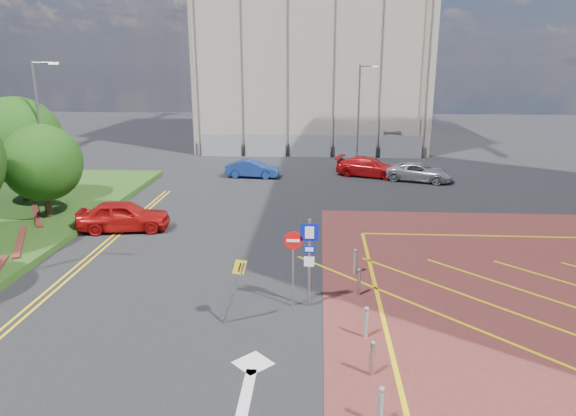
# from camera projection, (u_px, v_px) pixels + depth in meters

# --- Properties ---
(ground) EXTENTS (140.00, 140.00, 0.00)m
(ground) POSITION_uv_depth(u_px,v_px,m) (293.00, 320.00, 17.01)
(ground) COLOR black
(ground) RESTS_ON ground
(tree_c) EXTENTS (4.00, 4.00, 4.90)m
(tree_c) POSITION_uv_depth(u_px,v_px,m) (43.00, 163.00, 26.51)
(tree_c) COLOR #3D2B1C
(tree_c) RESTS_ON grass_bed
(tree_d) EXTENTS (5.00, 5.00, 6.08)m
(tree_d) POSITION_uv_depth(u_px,v_px,m) (17.00, 141.00, 29.37)
(tree_d) COLOR #3D2B1C
(tree_d) RESTS_ON grass_bed
(lamp_left_far) EXTENTS (1.53, 0.16, 8.00)m
(lamp_left_far) POSITION_uv_depth(u_px,v_px,m) (42.00, 129.00, 28.08)
(lamp_left_far) COLOR #9EA0A8
(lamp_left_far) RESTS_ON grass_bed
(lamp_back) EXTENTS (1.53, 0.16, 8.00)m
(lamp_back) POSITION_uv_depth(u_px,v_px,m) (360.00, 110.00, 42.43)
(lamp_back) COLOR #9EA0A8
(lamp_back) RESTS_ON ground
(sign_cluster) EXTENTS (1.17, 0.12, 3.20)m
(sign_cluster) POSITION_uv_depth(u_px,v_px,m) (303.00, 254.00, 17.40)
(sign_cluster) COLOR #9EA0A8
(sign_cluster) RESTS_ON ground
(warning_sign) EXTENTS (0.85, 0.44, 2.24)m
(warning_sign) POSITION_uv_depth(u_px,v_px,m) (236.00, 283.00, 16.38)
(warning_sign) COLOR #9EA0A8
(warning_sign) RESTS_ON ground
(bollard_row) EXTENTS (0.14, 11.14, 0.90)m
(bollard_row) POSITION_uv_depth(u_px,v_px,m) (368.00, 335.00, 15.15)
(bollard_row) COLOR #9EA0A8
(bollard_row) RESTS_ON forecourt
(construction_building) EXTENTS (21.20, 19.20, 22.00)m
(construction_building) POSITION_uv_depth(u_px,v_px,m) (313.00, 33.00, 52.35)
(construction_building) COLOR #AC9E8C
(construction_building) RESTS_ON ground
(construction_fence) EXTENTS (21.60, 0.06, 2.00)m
(construction_fence) POSITION_uv_depth(u_px,v_px,m) (321.00, 146.00, 45.46)
(construction_fence) COLOR gray
(construction_fence) RESTS_ON ground
(car_red_left) EXTENTS (4.75, 2.49, 1.54)m
(car_red_left) POSITION_uv_depth(u_px,v_px,m) (124.00, 216.00, 25.81)
(car_red_left) COLOR #AE100E
(car_red_left) RESTS_ON ground
(car_blue_back) EXTENTS (4.00, 1.72, 1.28)m
(car_blue_back) POSITION_uv_depth(u_px,v_px,m) (252.00, 169.00, 37.72)
(car_blue_back) COLOR navy
(car_blue_back) RESTS_ON ground
(car_red_back) EXTENTS (5.27, 3.52, 1.42)m
(car_red_back) POSITION_uv_depth(u_px,v_px,m) (369.00, 167.00, 38.02)
(car_red_back) COLOR red
(car_red_back) RESTS_ON ground
(car_silver_back) EXTENTS (5.06, 3.51, 1.29)m
(car_silver_back) POSITION_uv_depth(u_px,v_px,m) (419.00, 172.00, 36.55)
(car_silver_back) COLOR #BBBAC2
(car_silver_back) RESTS_ON ground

